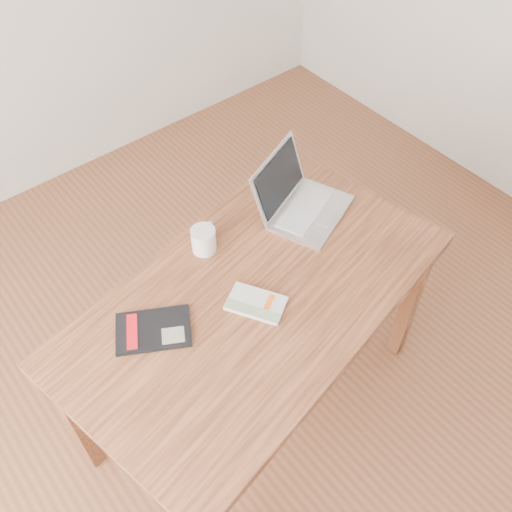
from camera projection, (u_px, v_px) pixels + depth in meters
room at (248, 203)px, 1.29m from camera, size 4.04×4.04×2.70m
desk at (256, 309)px, 1.95m from camera, size 1.44×0.99×0.75m
white_guidebook at (256, 303)px, 1.84m from camera, size 0.19×0.22×0.02m
black_guidebook at (153, 330)px, 1.78m from camera, size 0.28×0.25×0.01m
laptop at (299, 200)px, 2.10m from camera, size 0.39×0.38×0.21m
coffee_mug at (204, 239)px, 1.97m from camera, size 0.12×0.09×0.09m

